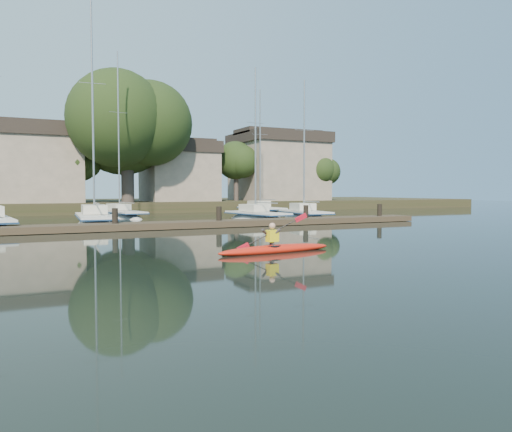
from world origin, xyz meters
name	(u,v)px	position (x,y,z in m)	size (l,w,h in m)	color
ground	(296,260)	(0.00, 0.00, 0.00)	(160.00, 160.00, 0.00)	black
kayak	(275,247)	(0.27, 1.88, 0.18)	(4.59, 1.06, 1.46)	red
dock	(169,225)	(0.00, 14.00, 0.20)	(34.00, 2.00, 1.80)	#413625
sailboat_2	(95,228)	(-3.31, 19.20, -0.19)	(2.75, 9.31, 15.21)	silver
sailboat_3	(257,222)	(7.94, 18.99, -0.18)	(2.79, 7.72, 12.17)	silver
sailboat_4	(305,221)	(11.85, 18.75, -0.19)	(2.81, 7.04, 11.65)	silver
sailboat_6	(121,219)	(-0.26, 26.77, -0.16)	(3.03, 9.09, 14.18)	silver
sailboat_7	(261,216)	(12.56, 27.54, -0.19)	(2.09, 7.83, 12.61)	silver
shore	(113,180)	(1.61, 40.29, 3.23)	(90.00, 25.25, 12.75)	#272E17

